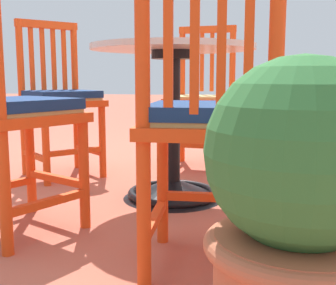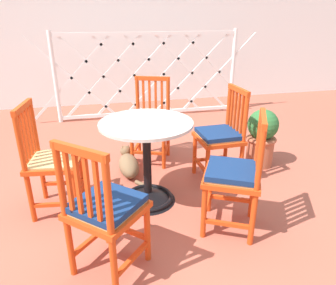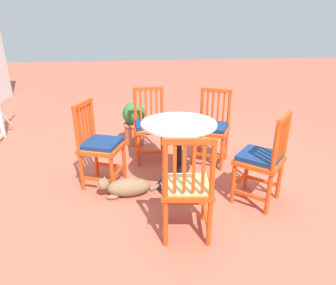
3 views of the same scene
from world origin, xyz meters
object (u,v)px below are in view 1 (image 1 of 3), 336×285
orange_chair_by_planter (60,100)px  orange_chair_tucked_in (11,114)px  orange_chair_facing_out (210,124)px  orange_chair_near_fence (202,100)px  cafe_table (173,140)px  tabby_cat (291,179)px  terracotta_planter (297,231)px

orange_chair_by_planter → orange_chair_tucked_in: size_ratio=1.00×
orange_chair_facing_out → orange_chair_by_planter: bearing=-139.3°
orange_chair_near_fence → orange_chair_by_planter: bearing=-63.6°
cafe_table → tabby_cat: size_ratio=1.05×
cafe_table → terracotta_planter: bearing=18.3°
orange_chair_near_fence → tabby_cat: (0.66, 0.51, -0.34)m
cafe_table → terracotta_planter: cafe_table is taller
tabby_cat → orange_chair_by_planter: bearing=-101.7°
terracotta_planter → cafe_table: bearing=-161.7°
orange_chair_facing_out → tabby_cat: orange_chair_facing_out is taller
orange_chair_by_planter → orange_chair_tucked_in: 0.96m
orange_chair_by_planter → tabby_cat: (0.27, 1.30, -0.35)m
orange_chair_facing_out → terracotta_planter: orange_chair_facing_out is taller
orange_chair_by_planter → orange_chair_facing_out: size_ratio=1.00×
cafe_table → orange_chair_facing_out: 0.80m
orange_chair_by_planter → orange_chair_near_fence: bearing=116.4°
orange_chair_facing_out → terracotta_planter: (0.55, 0.19, -0.12)m
cafe_table → orange_chair_near_fence: (-0.77, 0.06, 0.15)m
cafe_table → orange_chair_tucked_in: size_ratio=0.83×
cafe_table → orange_chair_tucked_in: bearing=-42.2°
orange_chair_by_planter → tabby_cat: bearing=78.3°
orange_chair_tucked_in → terracotta_planter: size_ratio=1.47×
tabby_cat → terracotta_planter: 1.43m
cafe_table → orange_chair_facing_out: bearing=17.4°
orange_chair_tucked_in → tabby_cat: size_ratio=1.26×
orange_chair_near_fence → orange_chair_by_planter: 0.88m
cafe_table → orange_chair_tucked_in: orange_chair_tucked_in is taller
orange_chair_facing_out → terracotta_planter: 0.60m
orange_chair_by_planter → terracotta_planter: size_ratio=1.47×
cafe_table → orange_chair_facing_out: (0.75, 0.23, 0.16)m
cafe_table → orange_chair_facing_out: orange_chair_facing_out is taller
orange_chair_tucked_in → tabby_cat: orange_chair_tucked_in is taller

